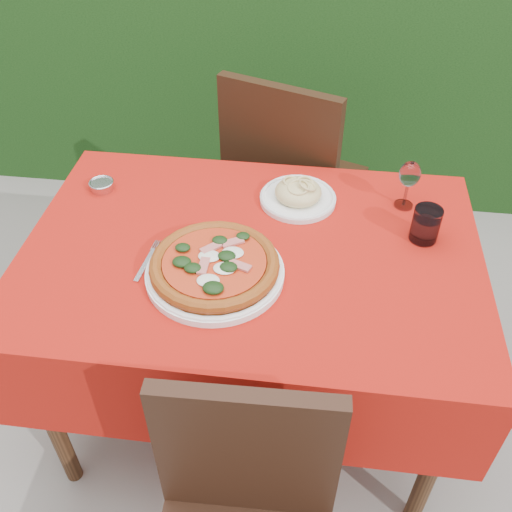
# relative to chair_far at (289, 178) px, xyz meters

# --- Properties ---
(ground) EXTENTS (60.00, 60.00, 0.00)m
(ground) POSITION_rel_chair_far_xyz_m (-0.06, -0.63, -0.56)
(ground) COLOR slate
(ground) RESTS_ON ground
(dining_table) EXTENTS (1.26, 0.86, 0.75)m
(dining_table) POSITION_rel_chair_far_xyz_m (-0.06, -0.63, 0.04)
(dining_table) COLOR #462916
(dining_table) RESTS_ON ground
(chair_far) EXTENTS (0.56, 0.56, 0.97)m
(chair_far) POSITION_rel_chair_far_xyz_m (0.00, 0.00, 0.00)
(chair_far) COLOR black
(chair_far) RESTS_ON ground
(pizza_plate) EXTENTS (0.42, 0.42, 0.07)m
(pizza_plate) POSITION_rel_chair_far_xyz_m (-0.14, -0.75, 0.22)
(pizza_plate) COLOR white
(pizza_plate) RESTS_ON dining_table
(pasta_plate) EXTENTS (0.23, 0.23, 0.07)m
(pasta_plate) POSITION_rel_chair_far_xyz_m (0.05, -0.40, 0.21)
(pasta_plate) COLOR white
(pasta_plate) RESTS_ON dining_table
(water_glass) EXTENTS (0.08, 0.08, 0.10)m
(water_glass) POSITION_rel_chair_far_xyz_m (0.41, -0.53, 0.24)
(water_glass) COLOR silver
(water_glass) RESTS_ON dining_table
(wine_glass) EXTENTS (0.06, 0.06, 0.15)m
(wine_glass) POSITION_rel_chair_far_xyz_m (0.37, -0.38, 0.30)
(wine_glass) COLOR silver
(wine_glass) RESTS_ON dining_table
(fork) EXTENTS (0.04, 0.18, 0.00)m
(fork) POSITION_rel_chair_far_xyz_m (-0.33, -0.74, 0.19)
(fork) COLOR silver
(fork) RESTS_ON dining_table
(steel_ramekin) EXTENTS (0.07, 0.07, 0.03)m
(steel_ramekin) POSITION_rel_chair_far_xyz_m (-0.55, -0.42, 0.20)
(steel_ramekin) COLOR silver
(steel_ramekin) RESTS_ON dining_table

